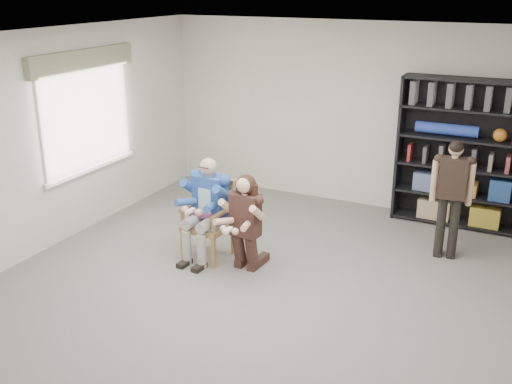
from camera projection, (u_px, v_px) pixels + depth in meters
The scene contains 8 objects.
room_shell at pixel (248, 180), 6.14m from camera, with size 6.00×7.00×2.80m, color white, non-canonical shape.
floor at pixel (248, 300), 6.61m from camera, with size 6.00×7.00×0.01m, color slate.
window_left at pixel (87, 113), 8.13m from camera, with size 0.16×2.00×1.75m, color silver, non-canonical shape.
armchair at pixel (208, 220), 7.49m from camera, with size 0.59×0.57×1.01m, color #9C7442, non-canonical shape.
seated_man at pixel (207, 209), 7.44m from camera, with size 0.57×0.79×1.31m, color #1B4A91, non-canonical shape.
kneeling_woman at pixel (244, 224), 7.12m from camera, with size 0.50×0.81×1.20m, color #36231B, non-canonical shape.
bookshelf at pixel (463, 154), 8.33m from camera, with size 1.80×0.38×2.10m, color black, non-canonical shape.
standing_man at pixel (450, 200), 7.39m from camera, with size 0.48×0.27×1.55m, color black, non-canonical shape.
Camera 1 is at (2.63, -5.20, 3.34)m, focal length 42.00 mm.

